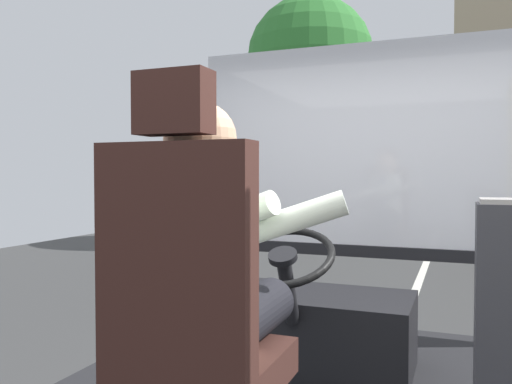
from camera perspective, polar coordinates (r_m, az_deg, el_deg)
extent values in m
cube|color=#383838|center=(10.93, 18.44, -7.00)|extent=(18.00, 44.00, 0.05)
cube|color=silver|center=(10.92, 18.44, -6.85)|extent=(0.12, 39.60, 0.00)
cube|color=#381E19|center=(1.77, -5.59, -18.81)|extent=(0.48, 0.48, 0.12)
cube|color=#381E19|center=(1.51, -8.96, -7.12)|extent=(0.48, 0.10, 0.66)
cube|color=#381E19|center=(1.50, -9.04, 9.66)|extent=(0.22, 0.10, 0.18)
cylinder|color=black|center=(1.81, -0.78, -13.47)|extent=(0.17, 0.46, 0.17)
cylinder|color=black|center=(1.88, -6.34, -12.83)|extent=(0.17, 0.46, 0.17)
cylinder|color=silver|center=(1.65, -6.11, -7.80)|extent=(0.36, 0.36, 0.58)
cube|color=navy|center=(1.81, -3.39, -4.76)|extent=(0.06, 0.01, 0.36)
sphere|color=tan|center=(1.63, -6.16, 5.85)|extent=(0.23, 0.23, 0.23)
cylinder|color=silver|center=(1.85, 0.97, -4.02)|extent=(0.60, 0.21, 0.28)
cylinder|color=silver|center=(1.94, -5.25, -3.75)|extent=(0.60, 0.21, 0.28)
cube|color=black|center=(2.93, 5.80, -14.78)|extent=(1.10, 0.56, 0.40)
cylinder|color=black|center=(2.52, 3.55, -10.67)|extent=(0.07, 0.22, 0.37)
torus|color=black|center=(2.41, 2.97, -7.09)|extent=(0.49, 0.46, 0.24)
cylinder|color=black|center=(2.41, 2.97, -7.09)|extent=(0.14, 0.14, 0.08)
cube|color=#333338|center=(2.42, 26.02, -12.13)|extent=(0.25, 0.25, 0.92)
cube|color=#9E9993|center=(2.35, 26.19, -0.91)|extent=(0.23, 0.22, 0.02)
cube|color=silver|center=(3.66, 12.63, 5.16)|extent=(2.50, 0.01, 1.40)
cube|color=black|center=(3.69, 12.54, -6.40)|extent=(2.50, 0.08, 0.08)
cylinder|color=#4C3828|center=(12.80, 5.91, 2.26)|extent=(0.31, 0.31, 3.46)
sphere|color=#2D742D|center=(13.10, 5.96, 14.27)|extent=(3.07, 3.07, 3.07)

